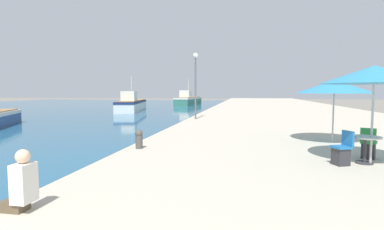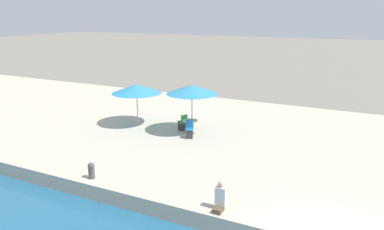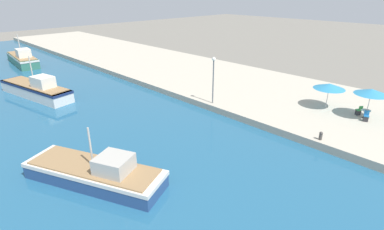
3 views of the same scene
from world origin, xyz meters
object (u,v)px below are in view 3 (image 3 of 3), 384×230
(cafe_umbrella_white, at_px, (329,86))
(fishing_boat_mid, at_px, (36,89))
(fishing_boat_far, at_px, (23,59))
(cafe_table, at_px, (366,112))
(mooring_bollard, at_px, (321,135))
(fishing_boat_near, at_px, (96,172))
(cafe_chair_right, at_px, (358,112))
(cafe_umbrella_pink, at_px, (372,92))
(lamppost, at_px, (213,72))
(cafe_chair_left, at_px, (366,118))

(cafe_umbrella_white, bearing_deg, fishing_boat_mid, 126.17)
(fishing_boat_far, height_order, cafe_table, fishing_boat_far)
(mooring_bollard, bearing_deg, cafe_umbrella_white, 20.20)
(fishing_boat_mid, height_order, cafe_umbrella_white, fishing_boat_mid)
(fishing_boat_near, distance_m, mooring_bollard, 16.02)
(cafe_table, bearing_deg, cafe_chair_right, 63.05)
(cafe_umbrella_pink, distance_m, lamppost, 13.64)
(fishing_boat_near, height_order, lamppost, lamppost)
(cafe_umbrella_pink, bearing_deg, fishing_boat_mid, 122.68)
(mooring_bollard, height_order, lamppost, lamppost)
(cafe_umbrella_pink, height_order, cafe_table, cafe_umbrella_pink)
(cafe_table, relative_size, cafe_chair_right, 0.88)
(lamppost, bearing_deg, mooring_bollard, -90.55)
(fishing_boat_near, xyz_separation_m, mooring_bollard, (14.11, -7.57, 0.24))
(fishing_boat_near, height_order, cafe_table, fishing_boat_near)
(fishing_boat_mid, relative_size, cafe_table, 13.31)
(fishing_boat_near, distance_m, cafe_umbrella_white, 21.64)
(lamppost, bearing_deg, fishing_boat_far, 101.89)
(cafe_umbrella_white, distance_m, cafe_chair_right, 3.32)
(cafe_chair_right, height_order, mooring_bollard, cafe_chair_right)
(cafe_umbrella_pink, bearing_deg, mooring_bollard, 172.10)
(cafe_chair_left, bearing_deg, fishing_boat_near, 43.05)
(fishing_boat_mid, distance_m, lamppost, 19.68)
(cafe_umbrella_white, height_order, mooring_bollard, cafe_umbrella_white)
(cafe_umbrella_pink, bearing_deg, cafe_table, 164.26)
(fishing_boat_mid, bearing_deg, cafe_umbrella_white, -65.45)
(cafe_chair_right, bearing_deg, fishing_boat_near, -173.36)
(mooring_bollard, bearing_deg, fishing_boat_near, 151.81)
(fishing_boat_mid, height_order, cafe_table, fishing_boat_mid)
(cafe_chair_left, relative_size, lamppost, 0.20)
(fishing_boat_near, bearing_deg, lamppost, -11.40)
(fishing_boat_far, bearing_deg, fishing_boat_mid, -97.87)
(cafe_umbrella_pink, xyz_separation_m, cafe_chair_left, (-0.80, -0.25, -2.06))
(cafe_chair_right, relative_size, mooring_bollard, 1.39)
(cafe_table, bearing_deg, mooring_bollard, 172.26)
(cafe_umbrella_pink, xyz_separation_m, cafe_table, (-0.14, 0.04, -1.86))
(fishing_boat_mid, bearing_deg, fishing_boat_far, 65.78)
(cafe_chair_right, distance_m, mooring_bollard, 7.08)
(cafe_umbrella_white, height_order, cafe_table, cafe_umbrella_white)
(fishing_boat_far, distance_m, cafe_table, 47.58)
(lamppost, bearing_deg, cafe_table, -60.58)
(cafe_umbrella_white, xyz_separation_m, cafe_chair_left, (-0.76, -3.72, -1.79))
(fishing_boat_far, bearing_deg, cafe_table, -68.47)
(fishing_boat_mid, height_order, fishing_boat_far, fishing_boat_far)
(fishing_boat_mid, height_order, cafe_chair_right, fishing_boat_mid)
(cafe_umbrella_pink, relative_size, cafe_table, 3.38)
(fishing_boat_mid, relative_size, lamppost, 2.33)
(fishing_boat_mid, distance_m, cafe_table, 32.96)
(cafe_umbrella_pink, bearing_deg, cafe_umbrella_white, 90.70)
(fishing_boat_near, relative_size, cafe_umbrella_white, 3.25)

